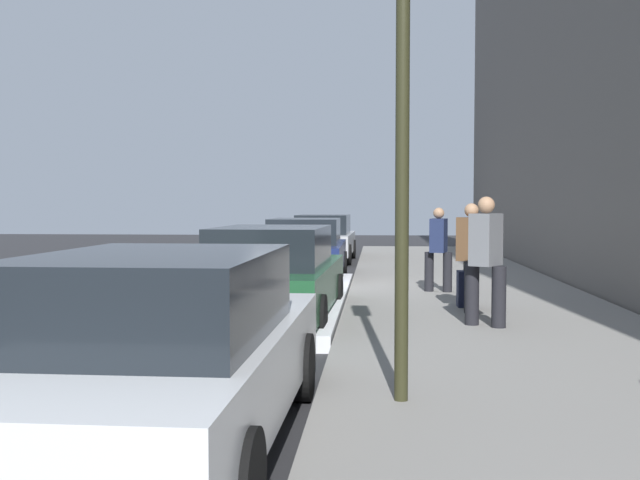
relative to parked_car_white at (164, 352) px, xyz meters
The scene contains 13 objects.
ground_plane 10.69m from the parked_car_white, ahead, with size 56.00×56.00×0.00m, color #28282B.
sidewalk 11.19m from the parked_car_white, 17.34° to the right, with size 28.00×4.60×0.15m, color gray.
lane_stripe_centre 11.15m from the parked_car_white, 16.56° to the left, with size 28.00×0.14×0.01m, color gold.
snow_bank_curb 7.93m from the parked_car_white, ahead, with size 8.28×0.56×0.22m, color white.
parked_car_white is the anchor object (origin of this frame).
parked_car_green 6.04m from the parked_car_white, ahead, with size 4.84×2.00×1.51m.
parked_car_navy 12.37m from the parked_car_white, ahead, with size 4.19×1.93×1.51m.
parked_car_silver 18.39m from the parked_car_white, ahead, with size 4.55×1.96×1.51m.
pedestrian_navy_coat 9.58m from the parked_car_white, 16.84° to the right, with size 0.50×0.53×1.64m.
pedestrian_grey_coat 5.97m from the parked_car_white, 31.27° to the right, with size 0.58×0.54×1.81m.
pedestrian_brown_coat 7.23m from the parked_car_white, 25.17° to the right, with size 0.56×0.51×1.72m.
traffic_light_pole 3.23m from the parked_car_white, 59.16° to the right, with size 0.35×0.26×4.58m.
rolling_suitcase 7.68m from the parked_car_white, 23.25° to the right, with size 0.34×0.22×0.96m.
Camera 1 is at (-16.03, -1.55, 1.86)m, focal length 41.63 mm.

